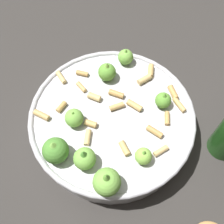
% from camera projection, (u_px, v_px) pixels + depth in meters
% --- Properties ---
extents(ground_plane, '(2.40, 2.40, 0.00)m').
position_uv_depth(ground_plane, '(112.00, 129.00, 0.58)').
color(ground_plane, '#2D2B28').
extents(cooking_pan, '(0.33, 0.33, 0.12)m').
position_uv_depth(cooking_pan, '(111.00, 121.00, 0.54)').
color(cooking_pan, '#B7B7BC').
rests_on(cooking_pan, ground).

